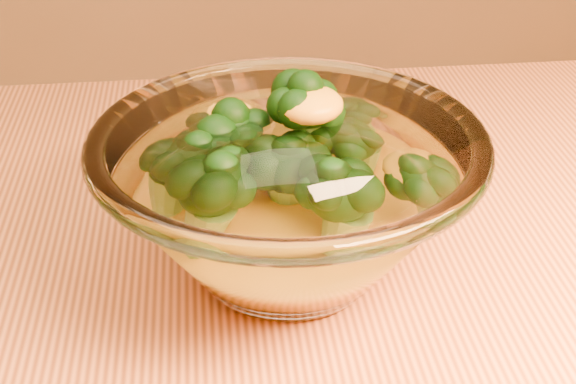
# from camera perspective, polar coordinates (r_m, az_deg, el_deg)

# --- Properties ---
(glass_bowl) EXTENTS (0.22, 0.22, 0.10)m
(glass_bowl) POSITION_cam_1_polar(r_m,az_deg,el_deg) (0.46, 0.00, -0.51)
(glass_bowl) COLOR white
(glass_bowl) RESTS_ON table
(cheese_sauce) EXTENTS (0.13, 0.13, 0.04)m
(cheese_sauce) POSITION_cam_1_polar(r_m,az_deg,el_deg) (0.47, 0.00, -2.67)
(cheese_sauce) COLOR orange
(cheese_sauce) RESTS_ON glass_bowl
(broccoli_heap) EXTENTS (0.16, 0.13, 0.08)m
(broccoli_heap) POSITION_cam_1_polar(r_m,az_deg,el_deg) (0.46, -0.55, 1.77)
(broccoli_heap) COLOR black
(broccoli_heap) RESTS_ON cheese_sauce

